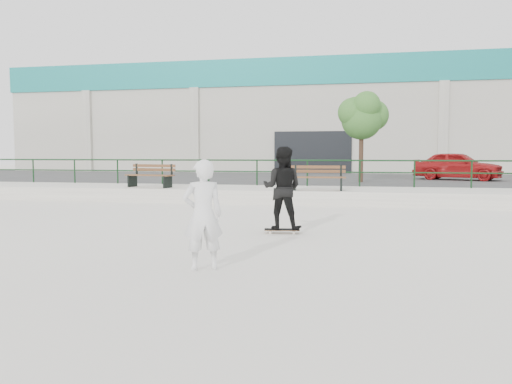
% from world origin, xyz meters
% --- Properties ---
extents(ground, '(120.00, 120.00, 0.00)m').
position_xyz_m(ground, '(0.00, 0.00, 0.00)').
color(ground, white).
rests_on(ground, ground).
extents(ledge, '(30.00, 3.00, 0.50)m').
position_xyz_m(ledge, '(0.00, 9.50, 0.25)').
color(ledge, '#B9B4A9').
rests_on(ledge, ground).
extents(parking_strip, '(60.00, 14.00, 0.50)m').
position_xyz_m(parking_strip, '(0.00, 18.00, 0.25)').
color(parking_strip, '#343434').
rests_on(parking_strip, ground).
extents(railing, '(28.00, 0.06, 1.03)m').
position_xyz_m(railing, '(-0.00, 10.80, 1.24)').
color(railing, '#123318').
rests_on(railing, ledge).
extents(commercial_building, '(44.20, 16.33, 8.00)m').
position_xyz_m(commercial_building, '(-0.00, 31.99, 4.58)').
color(commercial_building, beige).
rests_on(commercial_building, ground).
extents(bench_left, '(1.98, 0.93, 0.88)m').
position_xyz_m(bench_left, '(-4.69, 8.91, 0.93)').
color(bench_left, brown).
rests_on(bench_left, ledge).
extents(bench_right, '(1.92, 0.67, 0.87)m').
position_xyz_m(bench_right, '(1.59, 8.64, 0.93)').
color(bench_right, brown).
rests_on(bench_right, ledge).
extents(tree, '(2.21, 1.97, 3.94)m').
position_xyz_m(tree, '(3.08, 13.94, 3.45)').
color(tree, '#4C3026').
rests_on(tree, parking_strip).
extents(red_car, '(4.32, 3.01, 1.37)m').
position_xyz_m(red_car, '(7.59, 16.72, 1.18)').
color(red_car, '#A01315').
rests_on(red_car, parking_strip).
extents(skateboard, '(0.80, 0.31, 0.09)m').
position_xyz_m(skateboard, '(1.31, 2.27, 0.07)').
color(skateboard, black).
rests_on(skateboard, ground).
extents(standing_skater, '(0.93, 0.75, 1.82)m').
position_xyz_m(standing_skater, '(1.31, 2.27, 1.01)').
color(standing_skater, black).
rests_on(standing_skater, skateboard).
extents(seated_skater, '(0.73, 0.64, 1.68)m').
position_xyz_m(seated_skater, '(0.66, -1.42, 0.84)').
color(seated_skater, white).
rests_on(seated_skater, ground).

